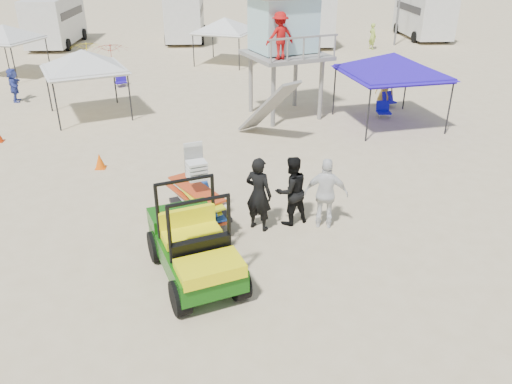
{
  "coord_description": "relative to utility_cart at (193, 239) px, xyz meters",
  "views": [
    {
      "loc": [
        -0.14,
        -7.5,
        6.56
      ],
      "look_at": [
        0.5,
        3.0,
        1.3
      ],
      "focal_mm": 35.0,
      "sensor_mm": 36.0,
      "label": 1
    }
  ],
  "objects": [
    {
      "name": "lifeguard_tower",
      "position": [
        3.15,
        11.45,
        2.51
      ],
      "size": [
        3.79,
        3.79,
        4.7
      ],
      "color": "gray",
      "rests_on": "ground"
    },
    {
      "name": "surf_trailer",
      "position": [
        0.01,
        2.34,
        -0.18
      ],
      "size": [
        1.67,
        2.29,
        1.97
      ],
      "color": "black",
      "rests_on": "ground"
    },
    {
      "name": "rv_far_right",
      "position": [
        15.92,
        30.01,
        0.81
      ],
      "size": [
        2.64,
        6.6,
        3.25
      ],
      "color": "silver",
      "rests_on": "ground"
    },
    {
      "name": "ground",
      "position": [
        0.93,
        -1.49,
        -0.99
      ],
      "size": [
        140.0,
        140.0,
        0.0
      ],
      "primitive_type": "plane",
      "color": "beige",
      "rests_on": "ground"
    },
    {
      "name": "utility_cart",
      "position": [
        0.0,
        0.0,
        0.0
      ],
      "size": [
        2.24,
        3.1,
        2.12
      ],
      "color": "#11510C",
      "rests_on": "ground"
    },
    {
      "name": "distant_beachgoers",
      "position": [
        0.53,
        16.21,
        -0.19
      ],
      "size": [
        20.47,
        13.78,
        1.73
      ],
      "color": "#AE8431",
      "rests_on": "ground"
    },
    {
      "name": "cone_near",
      "position": [
        -3.35,
        6.15,
        -0.74
      ],
      "size": [
        0.34,
        0.34,
        0.5
      ],
      "primitive_type": "cone",
      "color": "#FF5D08",
      "rests_on": "ground"
    },
    {
      "name": "beach_chair_c",
      "position": [
        7.36,
        10.89,
        -0.68
      ],
      "size": [
        0.55,
        0.59,
        0.64
      ],
      "color": "#0F10AC",
      "rests_on": "ground"
    },
    {
      "name": "umbrella_a",
      "position": [
        -5.37,
        18.74,
        -0.1
      ],
      "size": [
        2.58,
        2.6,
        1.78
      ],
      "primitive_type": "imported",
      "rotation": [
        0.0,
        0.0,
        -0.42
      ],
      "color": "#B41A13",
      "rests_on": "ground"
    },
    {
      "name": "man_right",
      "position": [
        3.22,
        2.04,
        -0.05
      ],
      "size": [
        1.17,
        0.68,
        1.87
      ],
      "primitive_type": "imported",
      "rotation": [
        0.0,
        0.0,
        2.93
      ],
      "color": "white",
      "rests_on": "ground"
    },
    {
      "name": "canopy_white_b",
      "position": [
        -10.93,
        19.31,
        1.58
      ],
      "size": [
        3.76,
        3.76,
        3.12
      ],
      "color": "black",
      "rests_on": "ground"
    },
    {
      "name": "man_left",
      "position": [
        1.52,
        2.04,
        -0.01
      ],
      "size": [
        0.85,
        0.77,
        1.95
      ],
      "primitive_type": "imported",
      "rotation": [
        0.0,
        0.0,
        2.58
      ],
      "color": "black",
      "rests_on": "ground"
    },
    {
      "name": "canopy_white_c",
      "position": [
        0.81,
        21.7,
        1.54
      ],
      "size": [
        3.94,
        3.94,
        3.08
      ],
      "color": "black",
      "rests_on": "ground"
    },
    {
      "name": "umbrella_b",
      "position": [
        -6.84,
        19.73,
        -0.14
      ],
      "size": [
        2.34,
        2.36,
        1.7
      ],
      "primitive_type": "imported",
      "rotation": [
        0.0,
        0.0,
        0.31
      ],
      "color": "yellow",
      "rests_on": "ground"
    },
    {
      "name": "beach_chair_b",
      "position": [
        8.01,
        12.39,
        -0.68
      ],
      "size": [
        0.68,
        0.75,
        0.64
      ],
      "color": "#1710AE",
      "rests_on": "ground"
    },
    {
      "name": "rv_far_left",
      "position": [
        -11.08,
        28.51,
        0.81
      ],
      "size": [
        2.64,
        6.8,
        3.25
      ],
      "color": "silver",
      "rests_on": "ground"
    },
    {
      "name": "beach_chair_a",
      "position": [
        -4.57,
        16.66,
        -0.68
      ],
      "size": [
        0.72,
        0.8,
        0.64
      ],
      "color": "#210FA4",
      "rests_on": "ground"
    },
    {
      "name": "canopy_blue",
      "position": [
        7.22,
        9.99,
        1.7
      ],
      "size": [
        4.01,
        4.01,
        3.24
      ],
      "color": "black",
      "rests_on": "ground"
    },
    {
      "name": "rv_mid_right",
      "position": [
        6.92,
        28.51,
        0.81
      ],
      "size": [
        2.64,
        7.0,
        3.25
      ],
      "color": "silver",
      "rests_on": "ground"
    },
    {
      "name": "canopy_white_a",
      "position": [
        -4.95,
        11.78,
        1.62
      ],
      "size": [
        3.9,
        3.9,
        3.15
      ],
      "color": "black",
      "rests_on": "ground"
    },
    {
      "name": "rv_mid_left",
      "position": [
        -2.08,
        30.01,
        0.81
      ],
      "size": [
        2.65,
        6.5,
        3.25
      ],
      "color": "silver",
      "rests_on": "ground"
    },
    {
      "name": "man_mid",
      "position": [
        2.37,
        2.29,
        -0.07
      ],
      "size": [
        1.1,
        1.0,
        1.84
      ],
      "primitive_type": "imported",
      "rotation": [
        0.0,
        0.0,
        3.55
      ],
      "color": "black",
      "rests_on": "ground"
    }
  ]
}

